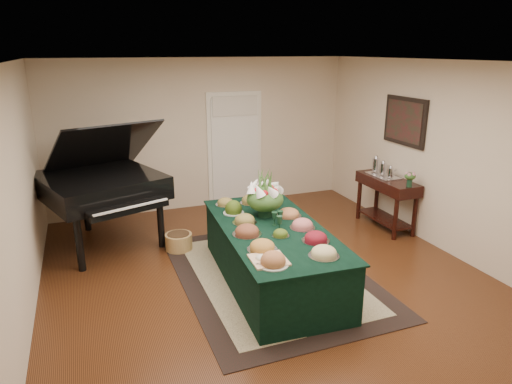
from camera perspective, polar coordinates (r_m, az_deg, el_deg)
name	(u,v)px	position (r m, az deg, el deg)	size (l,w,h in m)	color
ground	(264,274)	(6.10, 1.03, -10.25)	(6.00, 6.00, 0.00)	black
area_rug	(272,275)	(6.08, 1.95, -10.29)	(2.31, 3.24, 0.01)	black
kitchen_doorway	(235,150)	(8.59, -2.66, 5.25)	(1.05, 0.07, 2.10)	white
buffet_table	(272,255)	(5.78, 2.03, -7.82)	(1.35, 2.62, 0.74)	black
food_platters	(270,225)	(5.57, 1.70, -4.17)	(1.07, 2.27, 0.14)	silver
cutting_board	(268,257)	(4.79, 1.54, -8.15)	(0.39, 0.39, 0.10)	tan
green_goblets	(278,219)	(5.64, 2.77, -3.45)	(0.16, 0.24, 0.18)	#143220
floral_centerpiece	(265,194)	(5.92, 1.14, -0.30)	(0.50, 0.50, 0.50)	#143220
grand_piano	(101,184)	(7.05, -18.82, 0.96)	(1.98, 2.19, 1.86)	black
wicker_basket	(179,242)	(6.84, -9.62, -6.17)	(0.39, 0.39, 0.25)	#A97F44
mahogany_sideboard	(387,190)	(7.72, 16.05, 0.29)	(0.45, 1.18, 0.84)	black
tea_service	(382,169)	(7.76, 15.52, 2.83)	(0.34, 0.58, 0.30)	silver
pink_bouquet	(410,177)	(7.23, 18.70, 1.83)	(0.19, 0.19, 0.24)	#143220
wall_painting	(405,121)	(7.61, 18.10, 8.41)	(0.05, 0.95, 0.75)	black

